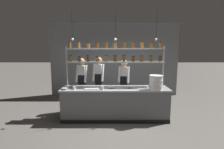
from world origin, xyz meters
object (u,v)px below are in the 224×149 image
(container_stack, at_px, (156,83))
(prep_bowl_center_front, at_px, (64,89))
(chef_left, at_px, (82,80))
(prep_bowl_near_left, at_px, (111,87))
(serving_cup_by_board, at_px, (102,88))
(prep_bowl_far_left, at_px, (153,85))
(prep_bowl_center_back, at_px, (129,87))
(spice_shelf_unit, at_px, (115,56))
(cutting_board, at_px, (91,89))
(prep_bowl_near_right, at_px, (73,86))
(serving_cup_front, at_px, (74,88))
(chef_right, at_px, (124,82))
(chef_center, at_px, (98,79))

(container_stack, relative_size, prep_bowl_center_front, 2.37)
(chef_left, relative_size, prep_bowl_near_left, 8.58)
(serving_cup_by_board, bearing_deg, prep_bowl_far_left, 17.71)
(prep_bowl_center_back, xyz_separation_m, prep_bowl_far_left, (0.74, 0.27, 0.00))
(spice_shelf_unit, distance_m, container_stack, 1.41)
(prep_bowl_near_left, bearing_deg, spice_shelf_unit, 72.63)
(chef_left, bearing_deg, prep_bowl_center_back, -18.46)
(chef_left, height_order, serving_cup_by_board, chef_left)
(cutting_board, bearing_deg, prep_bowl_center_front, -175.52)
(prep_bowl_center_back, bearing_deg, prep_bowl_near_right, 175.72)
(prep_bowl_center_front, height_order, prep_bowl_far_left, prep_bowl_far_left)
(chef_left, distance_m, prep_bowl_near_right, 0.62)
(prep_bowl_near_left, bearing_deg, serving_cup_front, -172.30)
(prep_bowl_near_left, relative_size, serving_cup_by_board, 1.94)
(chef_right, xyz_separation_m, container_stack, (0.82, -0.90, 0.15))
(prep_bowl_center_back, distance_m, serving_cup_by_board, 0.78)
(chef_left, distance_m, serving_cup_by_board, 1.16)
(serving_cup_by_board, bearing_deg, chef_left, 127.73)
(chef_center, relative_size, prep_bowl_far_left, 7.73)
(container_stack, height_order, prep_bowl_far_left, container_stack)
(chef_left, height_order, prep_bowl_center_back, chef_left)
(chef_left, distance_m, chef_center, 0.55)
(spice_shelf_unit, height_order, serving_cup_front, spice_shelf_unit)
(prep_bowl_center_front, bearing_deg, prep_bowl_center_back, 5.54)
(spice_shelf_unit, relative_size, prep_bowl_near_right, 15.90)
(cutting_board, relative_size, serving_cup_front, 4.33)
(chef_left, relative_size, prep_bowl_far_left, 7.57)
(prep_bowl_center_back, distance_m, serving_cup_front, 1.55)
(prep_bowl_near_right, bearing_deg, chef_right, 21.26)
(spice_shelf_unit, relative_size, chef_right, 1.76)
(prep_bowl_near_right, bearing_deg, prep_bowl_near_left, -7.44)
(cutting_board, bearing_deg, prep_bowl_center_back, 6.28)
(prep_bowl_near_left, relative_size, prep_bowl_center_back, 0.97)
(chef_center, distance_m, prep_bowl_center_front, 1.29)
(chef_right, distance_m, prep_bowl_far_left, 0.96)
(spice_shelf_unit, height_order, serving_cup_by_board, spice_shelf_unit)
(chef_right, relative_size, serving_cup_front, 18.23)
(chef_center, relative_size, cutting_board, 4.43)
(chef_right, distance_m, prep_bowl_near_left, 0.85)
(cutting_board, bearing_deg, prep_bowl_near_right, 157.53)
(chef_right, bearing_deg, serving_cup_by_board, -115.47)
(chef_left, xyz_separation_m, prep_bowl_far_left, (2.21, -0.44, -0.06))
(chef_center, height_order, prep_bowl_near_left, chef_center)
(container_stack, relative_size, prep_bowl_center_back, 1.93)
(prep_bowl_center_back, bearing_deg, serving_cup_by_board, -164.76)
(prep_bowl_near_left, xyz_separation_m, prep_bowl_center_back, (0.51, 0.02, 0.00))
(chef_center, xyz_separation_m, prep_bowl_near_left, (0.41, -0.80, -0.09))
(prep_bowl_near_left, distance_m, prep_bowl_near_right, 1.14)
(chef_left, relative_size, container_stack, 4.32)
(spice_shelf_unit, bearing_deg, prep_bowl_near_right, -169.10)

